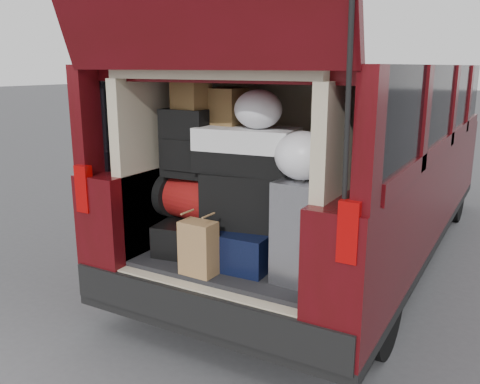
# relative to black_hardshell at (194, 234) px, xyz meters

# --- Properties ---
(ground) EXTENTS (80.00, 80.00, 0.00)m
(ground) POSITION_rel_black_hardshell_xyz_m (0.38, -0.16, -0.65)
(ground) COLOR #3C3C3E
(ground) RESTS_ON ground
(minivan) EXTENTS (1.90, 5.35, 2.77)m
(minivan) POSITION_rel_black_hardshell_xyz_m (0.38, 1.69, 0.26)
(minivan) COLOR black
(minivan) RESTS_ON ground
(load_floor) EXTENTS (1.24, 1.05, 0.55)m
(load_floor) POSITION_rel_black_hardshell_xyz_m (0.38, 0.11, -0.38)
(load_floor) COLOR black
(load_floor) RESTS_ON ground
(black_hardshell) EXTENTS (0.46, 0.58, 0.21)m
(black_hardshell) POSITION_rel_black_hardshell_xyz_m (0.00, 0.00, 0.00)
(black_hardshell) COLOR black
(black_hardshell) RESTS_ON load_floor
(navy_hardshell) EXTENTS (0.46, 0.55, 0.23)m
(navy_hardshell) POSITION_rel_black_hardshell_xyz_m (0.42, -0.01, 0.01)
(navy_hardshell) COLOR black
(navy_hardshell) RESTS_ON load_floor
(silver_roller) EXTENTS (0.28, 0.42, 0.60)m
(silver_roller) POSITION_rel_black_hardshell_xyz_m (0.84, -0.07, 0.19)
(silver_roller) COLOR silver
(silver_roller) RESTS_ON load_floor
(kraft_bag) EXTENTS (0.22, 0.14, 0.33)m
(kraft_bag) POSITION_rel_black_hardshell_xyz_m (0.28, -0.34, 0.06)
(kraft_bag) COLOR #A27B49
(kraft_bag) RESTS_ON load_floor
(red_duffel) EXTENTS (0.51, 0.37, 0.30)m
(red_duffel) POSITION_rel_black_hardshell_xyz_m (0.01, 0.01, 0.26)
(red_duffel) COLOR maroon
(red_duffel) RESTS_ON black_hardshell
(black_soft_case) EXTENTS (0.52, 0.37, 0.34)m
(black_soft_case) POSITION_rel_black_hardshell_xyz_m (0.39, -0.02, 0.30)
(black_soft_case) COLOR black
(black_soft_case) RESTS_ON navy_hardshell
(backpack) EXTENTS (0.32, 0.21, 0.44)m
(backpack) POSITION_rel_black_hardshell_xyz_m (-0.02, -0.02, 0.63)
(backpack) COLOR black
(backpack) RESTS_ON red_duffel
(twotone_duffel) EXTENTS (0.65, 0.38, 0.28)m
(twotone_duffel) POSITION_rel_black_hardshell_xyz_m (0.41, 0.02, 0.61)
(twotone_duffel) COLOR white
(twotone_duffel) RESTS_ON black_soft_case
(grocery_sack_lower) EXTENTS (0.24, 0.20, 0.19)m
(grocery_sack_lower) POSITION_rel_black_hardshell_xyz_m (0.01, -0.01, 0.95)
(grocery_sack_lower) COLOR brown
(grocery_sack_lower) RESTS_ON backpack
(grocery_sack_upper) EXTENTS (0.25, 0.21, 0.23)m
(grocery_sack_upper) POSITION_rel_black_hardshell_xyz_m (0.20, 0.11, 0.86)
(grocery_sack_upper) COLOR brown
(grocery_sack_upper) RESTS_ON twotone_duffel
(plastic_bag_center) EXTENTS (0.33, 0.32, 0.23)m
(plastic_bag_center) POSITION_rel_black_hardshell_xyz_m (0.49, -0.00, 0.87)
(plastic_bag_center) COLOR white
(plastic_bag_center) RESTS_ON twotone_duffel
(plastic_bag_right) EXTENTS (0.36, 0.34, 0.28)m
(plastic_bag_right) POSITION_rel_black_hardshell_xyz_m (0.83, -0.11, 0.63)
(plastic_bag_right) COLOR white
(plastic_bag_right) RESTS_ON silver_roller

